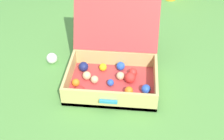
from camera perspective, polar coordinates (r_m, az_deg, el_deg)
ground_plane at (r=1.98m, az=1.70°, el=-4.01°), size 16.00×16.00×0.00m
open_suitcase at (r=2.00m, az=0.10°, el=1.05°), size 0.60×0.65×0.54m
stray_ball_on_grass at (r=2.24m, az=-11.53°, el=2.24°), size 0.08×0.08×0.08m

